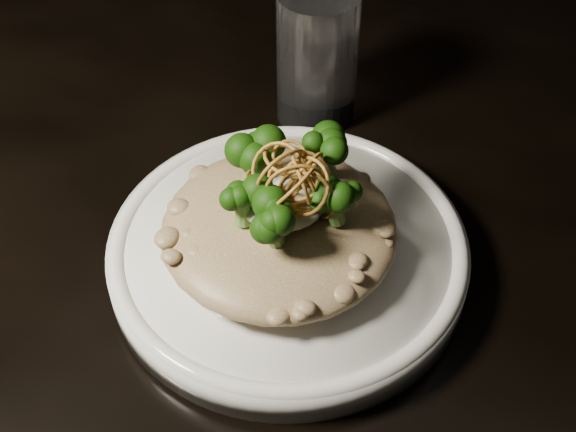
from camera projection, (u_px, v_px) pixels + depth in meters
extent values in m
cube|color=black|center=(214.00, 274.00, 0.62)|extent=(1.10, 0.80, 0.04)
cylinder|color=black|center=(39.00, 187.00, 1.23)|extent=(0.05, 0.05, 0.71)
cylinder|color=white|center=(288.00, 255.00, 0.59)|extent=(0.26, 0.26, 0.03)
ellipsoid|color=brown|center=(279.00, 229.00, 0.57)|extent=(0.17, 0.17, 0.04)
ellipsoid|color=white|center=(282.00, 199.00, 0.55)|extent=(0.06, 0.06, 0.02)
cylinder|color=white|center=(317.00, 57.00, 0.69)|extent=(0.08, 0.08, 0.12)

